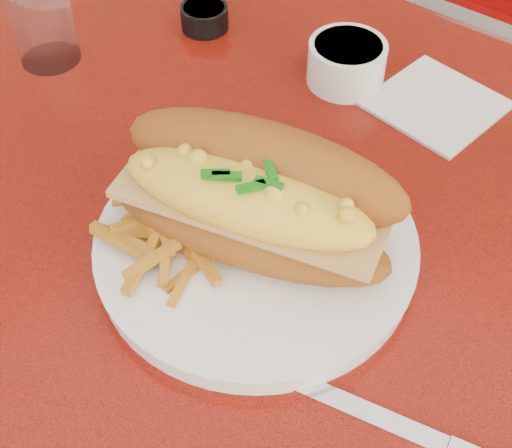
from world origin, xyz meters
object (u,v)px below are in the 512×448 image
Objects in this scene: sauce_cup_left at (204,16)px; knife at (435,441)px; dinner_plate at (256,246)px; fork at (239,245)px; gravy_ramekin at (347,62)px; diner_table at (333,344)px; mac_hoagie at (253,196)px; water_tumbler at (40,13)px.

sauce_cup_left is 0.56m from knife.
dinner_plate is at bearing -42.50° from sauce_cup_left.
fork is 0.28m from gravy_ramekin.
dinner_plate reaches higher than diner_table.
dinner_plate is 0.36m from sauce_cup_left.
knife is at bearing -16.10° from dinner_plate.
mac_hoagie is at bearing -42.65° from sauce_cup_left.
mac_hoagie reaches higher than gravy_ramekin.
fork reaches higher than diner_table.
mac_hoagie is 4.23× the size of sauce_cup_left.
mac_hoagie reaches higher than sauce_cup_left.
dinner_plate is at bearing -137.89° from diner_table.
knife is (0.21, -0.06, -0.01)m from dinner_plate.
mac_hoagie is 0.35m from sauce_cup_left.
diner_table is 0.24m from mac_hoagie.
fork is at bearing -45.00° from sauce_cup_left.
dinner_plate is at bearing -32.19° from fork.
mac_hoagie is 2.72× the size of gravy_ramekin.
fork is 0.82× the size of knife.
sauce_cup_left is at bearing 135.94° from knife.
mac_hoagie is at bearing -143.00° from diner_table.
water_tumbler reaches higher than dinner_plate.
gravy_ramekin is 0.49× the size of knife.
diner_table is 0.31m from gravy_ramekin.
water_tumbler is (-0.36, 0.08, -0.01)m from mac_hoagie.
diner_table is at bearing 130.46° from knife.
mac_hoagie reaches higher than knife.
diner_table is at bearing -56.36° from gravy_ramekin.
sauce_cup_left reaches higher than dinner_plate.
fork is at bearing -15.69° from water_tumbler.
mac_hoagie is 1.35× the size of knife.
diner_table is 4.50× the size of mac_hoagie.
dinner_plate is at bearing -74.12° from gravy_ramekin.
sauce_cup_left is 0.54× the size of water_tumbler.
knife reaches higher than diner_table.
sauce_cup_left is (-0.33, 0.19, 0.18)m from diner_table.
dinner_plate and fork have the same top height.
water_tumbler is at bearing 166.74° from dinner_plate.
gravy_ramekin is 0.19m from sauce_cup_left.
water_tumbler is at bearing 175.90° from diner_table.
sauce_cup_left is at bearing 57.35° from water_tumbler.
water_tumbler is at bearing -122.65° from sauce_cup_left.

